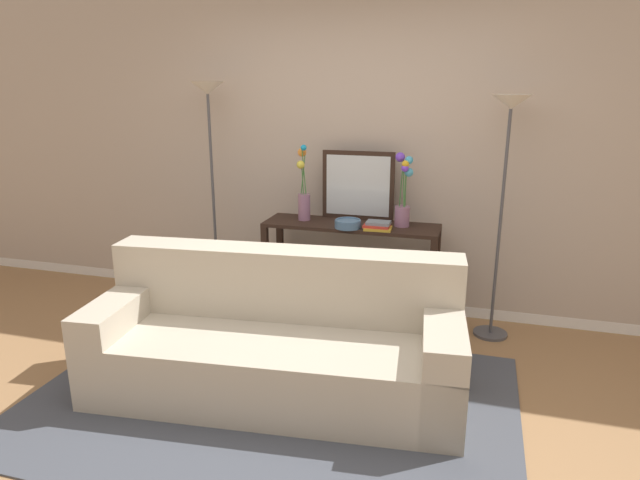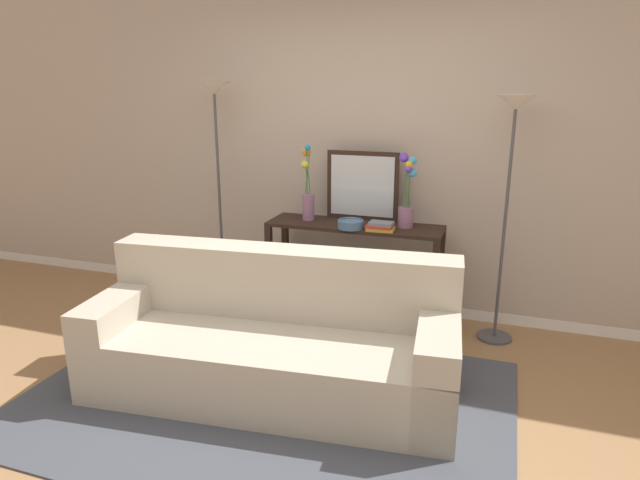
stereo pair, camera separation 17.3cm
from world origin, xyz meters
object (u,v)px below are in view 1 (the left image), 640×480
floor_lamp_right (507,151)px  wall_mirror (358,186)px  console_table (351,254)px  vase_short_flowers (403,197)px  couch (277,345)px  vase_tall_flowers (304,194)px  book_row_under_console (300,308)px  fruit_bowl (348,224)px  book_stack (378,226)px  floor_lamp_left (210,133)px

floor_lamp_right → wall_mirror: floor_lamp_right is taller
console_table → vase_short_flowers: size_ratio=2.43×
couch → vase_short_flowers: bearing=64.4°
wall_mirror → vase_short_flowers: 0.41m
wall_mirror → vase_tall_flowers: vase_tall_flowers is taller
book_row_under_console → vase_tall_flowers: bearing=30.1°
floor_lamp_right → fruit_bowl: size_ratio=8.97×
floor_lamp_right → vase_short_flowers: 0.82m
console_table → book_stack: size_ratio=6.46×
vase_tall_flowers → floor_lamp_left: bearing=179.7°
console_table → wall_mirror: 0.55m
console_table → vase_tall_flowers: size_ratio=2.27×
vase_short_flowers → book_row_under_console: 1.31m
floor_lamp_left → book_stack: (1.45, -0.14, -0.65)m
floor_lamp_left → vase_short_flowers: (1.62, 0.01, -0.45)m
couch → wall_mirror: 1.60m
floor_lamp_right → book_stack: floor_lamp_right is taller
floor_lamp_left → wall_mirror: 1.30m
vase_tall_flowers → fruit_bowl: vase_tall_flowers is taller
floor_lamp_left → vase_short_flowers: 1.68m
vase_short_flowers → wall_mirror: bearing=161.2°
couch → console_table: (0.19, 1.20, 0.26)m
console_table → book_stack: book_stack is taller
console_table → wall_mirror: size_ratio=2.36×
console_table → floor_lamp_right: 1.42m
couch → console_table: 1.25m
couch → vase_tall_flowers: bearing=99.7°
floor_lamp_left → book_row_under_console: floor_lamp_left is taller
console_table → book_row_under_console: 0.68m
floor_lamp_left → floor_lamp_right: bearing=0.0°
fruit_bowl → book_stack: bearing=3.0°
console_table → floor_lamp_right: floor_lamp_right is taller
book_stack → console_table: bearing=153.4°
book_row_under_console → wall_mirror: bearing=20.5°
fruit_bowl → vase_tall_flowers: bearing=159.8°
vase_tall_flowers → vase_short_flowers: vase_tall_flowers is taller
floor_lamp_left → wall_mirror: floor_lamp_left is taller
vase_short_flowers → fruit_bowl: 0.47m
couch → vase_tall_flowers: (-0.21, 1.22, 0.73)m
floor_lamp_left → fruit_bowl: (1.22, -0.15, -0.65)m
fruit_bowl → book_row_under_console: size_ratio=0.76×
couch → floor_lamp_left: size_ratio=1.22×
wall_mirror → vase_tall_flowers: size_ratio=0.96×
floor_lamp_left → vase_tall_flowers: floor_lamp_left is taller
vase_tall_flowers → book_stack: (0.64, -0.14, -0.19)m
fruit_bowl → book_stack: 0.23m
couch → book_row_under_console: size_ratio=8.73×
book_stack → vase_short_flowers: bearing=42.9°
console_table → wall_mirror: bearing=85.5°
floor_lamp_right → book_stack: 1.08m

